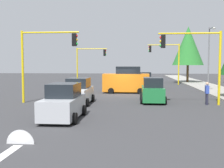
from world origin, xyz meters
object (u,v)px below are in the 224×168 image
pedestrian_crossing (207,93)px  street_lamp_curbside (210,52)px  car_silver (63,103)px  car_black (145,80)px  traffic_signal_far_right (89,58)px  traffic_signal_far_left (167,56)px  traffic_signal_near_right (45,52)px  tree_roadside_far (188,46)px  traffic_signal_near_left (194,53)px  delivery_van_orange (126,81)px  car_green (153,91)px  car_white (78,92)px

pedestrian_crossing → street_lamp_curbside: bearing=165.1°
car_silver → car_black: 21.80m
traffic_signal_far_right → traffic_signal_far_left: bearing=90.0°
traffic_signal_far_left → car_black: 6.75m
traffic_signal_far_right → pedestrian_crossing: 23.64m
traffic_signal_near_right → car_silver: (6.11, 3.06, -3.08)m
street_lamp_curbside → tree_roadside_far: bearing=178.8°
traffic_signal_near_left → pedestrian_crossing: bearing=91.8°
traffic_signal_near_left → traffic_signal_near_right: size_ratio=0.97×
traffic_signal_far_right → delivery_van_orange: size_ratio=1.13×
traffic_signal_far_left → car_green: bearing=-9.2°
traffic_signal_far_left → car_black: traffic_signal_far_left is taller
car_silver → traffic_signal_near_right: bearing=-153.4°
street_lamp_curbside → pedestrian_crossing: (9.58, -2.56, -3.44)m
traffic_signal_far_left → traffic_signal_near_right: 23.04m
car_silver → street_lamp_curbside: bearing=143.0°
delivery_van_orange → street_lamp_curbside: bearing=100.3°
traffic_signal_near_right → pedestrian_crossing: traffic_signal_near_right is taller
traffic_signal_far_left → traffic_signal_near_right: bearing=-29.7°
street_lamp_curbside → pedestrian_crossing: bearing=-14.9°
traffic_signal_far_left → car_silver: traffic_signal_far_left is taller
car_green → tree_roadside_far: bearing=163.4°
delivery_van_orange → pedestrian_crossing: delivery_van_orange is taller
traffic_signal_near_left → traffic_signal_near_right: (0.00, -11.35, 0.11)m
delivery_van_orange → car_black: 7.42m
car_silver → pedestrian_crossing: (-6.14, 9.27, 0.01)m
car_black → pedestrian_crossing: 15.60m
traffic_signal_far_left → delivery_van_orange: traffic_signal_far_left is taller
traffic_signal_far_right → car_silver: bearing=6.6°
traffic_signal_near_left → car_white: (0.29, -8.69, -2.97)m
car_white → car_silver: bearing=4.0°
delivery_van_orange → car_black: delivery_van_orange is taller
traffic_signal_far_left → car_silver: 27.61m
car_silver → car_white: (-5.82, -0.41, 0.00)m
traffic_signal_near_right → car_silver: 7.50m
car_black → pedestrian_crossing: size_ratio=2.29×
traffic_signal_far_right → car_white: traffic_signal_far_right is taller
tree_roadside_far → car_silver: 32.84m
traffic_signal_near_right → delivery_van_orange: bearing=143.1°
traffic_signal_near_right → street_lamp_curbside: (-9.61, 14.89, 0.37)m
street_lamp_curbside → tree_roadside_far: (-14.39, 0.30, 1.53)m
pedestrian_crossing → traffic_signal_far_left: bearing=-177.4°
traffic_signal_far_right → tree_roadside_far: bearing=104.8°
traffic_signal_near_left → traffic_signal_far_right: 22.98m
traffic_signal_far_left → traffic_signal_near_left: 20.00m
traffic_signal_near_right → tree_roadside_far: (-24.00, 15.19, 1.90)m
traffic_signal_near_left → car_green: (-1.15, -2.97, -2.97)m
delivery_van_orange → car_green: 7.26m
car_white → street_lamp_curbside: bearing=129.0°
street_lamp_curbside → pedestrian_crossing: street_lamp_curbside is taller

